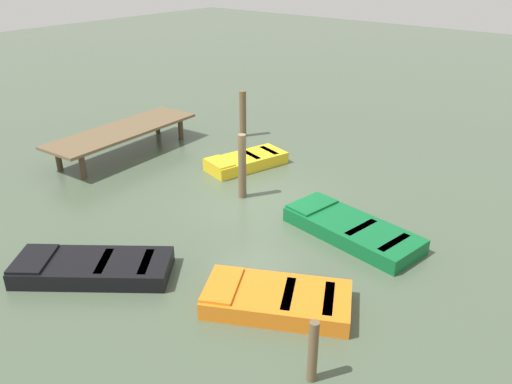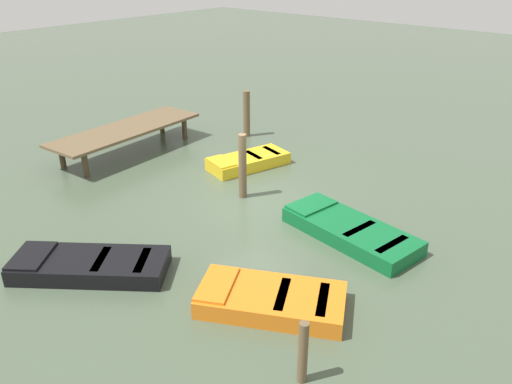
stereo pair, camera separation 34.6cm
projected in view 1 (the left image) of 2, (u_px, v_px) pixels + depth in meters
The scene contains 9 objects.
ground_plane at pixel (256, 202), 15.52m from camera, with size 80.00×80.00×0.00m, color #475642.
dock_segment at pixel (123, 132), 18.87m from camera, with size 6.02×2.26×0.95m.
rowboat_orange at pixel (276, 299), 10.91m from camera, with size 2.76×3.41×0.46m.
rowboat_black at pixel (92, 267), 11.99m from camera, with size 3.26×3.65×0.46m.
rowboat_green at pixel (351, 229), 13.63m from camera, with size 2.04×3.88×0.46m.
rowboat_yellow at pixel (246, 161), 17.95m from camera, with size 3.03×1.92×0.46m.
mooring_piling_far_right at pixel (242, 167), 15.44m from camera, with size 0.24×0.24×2.02m, color brown.
mooring_piling_near_right at pixel (243, 114), 20.60m from camera, with size 0.27×0.27×1.86m, color brown.
mooring_piling_mid_left at pixel (313, 352), 8.89m from camera, with size 0.18×0.18×1.28m, color brown.
Camera 1 is at (-10.76, -8.76, 6.96)m, focal length 36.12 mm.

